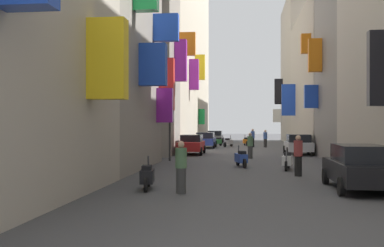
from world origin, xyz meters
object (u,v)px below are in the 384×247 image
parked_car_blue (205,140)px  pedestrian_mid_street (298,156)px  parked_car_black (359,167)px  scooter_blue (241,158)px  scooter_black (147,176)px  parked_car_grey (215,136)px  traffic_light_near_corner (170,115)px  scooter_green (217,141)px  parked_car_silver (298,144)px  pedestrian_near_left (253,138)px  scooter_white (287,160)px  parked_car_red (192,144)px  pedestrian_crossing (265,139)px  scooter_silver (228,142)px  pedestrian_far_away (250,146)px  pedestrian_near_right (181,167)px  scooter_orange (246,141)px

parked_car_blue → pedestrian_mid_street: size_ratio=2.42×
parked_car_black → scooter_blue: 9.05m
scooter_black → parked_car_grey: bearing=90.3°
scooter_blue → traffic_light_near_corner: bearing=141.8°
scooter_blue → scooter_green: bearing=96.5°
parked_car_silver → traffic_light_near_corner: 10.97m
parked_car_blue → pedestrian_near_left: (4.48, 1.75, 0.13)m
parked_car_silver → scooter_white: 11.46m
parked_car_black → traffic_light_near_corner: traffic_light_near_corner is taller
parked_car_silver → pedestrian_near_left: pedestrian_near_left is taller
parked_car_red → pedestrian_crossing: (5.92, 10.78, 0.07)m
scooter_silver → pedestrian_near_left: 2.45m
parked_car_grey → parked_car_black: 39.78m
scooter_silver → parked_car_red: bearing=-101.6°
parked_car_red → pedestrian_crossing: 12.30m
scooter_white → pedestrian_far_away: 7.38m
scooter_green → pedestrian_crossing: bearing=-23.8°
scooter_green → pedestrian_near_left: pedestrian_near_left is taller
pedestrian_near_left → pedestrian_mid_street: size_ratio=1.00×
parked_car_silver → pedestrian_crossing: 10.45m
pedestrian_crossing → pedestrian_far_away: (-1.63, -14.41, 0.00)m
parked_car_red → pedestrian_far_away: pedestrian_far_away is taller
scooter_white → scooter_black: 9.23m
scooter_black → scooter_blue: bearing=69.9°
pedestrian_crossing → parked_car_grey: bearing=117.5°
parked_car_blue → scooter_blue: parked_car_blue is taller
scooter_black → traffic_light_near_corner: (-1.22, 12.14, 2.36)m
parked_car_grey → pedestrian_near_right: 40.45m
scooter_blue → scooter_green: (-2.57, 22.42, -0.00)m
parked_car_black → pedestrian_mid_street: pedestrian_mid_street is taller
parked_car_red → pedestrian_crossing: bearing=61.2°
scooter_green → pedestrian_far_away: size_ratio=1.10×
scooter_blue → pedestrian_near_left: pedestrian_near_left is taller
scooter_silver → scooter_black: bearing=-93.4°
pedestrian_near_left → pedestrian_near_right: (-2.86, -30.10, -0.04)m
parked_car_blue → parked_car_red: (-0.23, -9.37, 0.00)m
parked_car_red → parked_car_blue: bearing=88.6°
scooter_white → scooter_black: same height
parked_car_grey → scooter_black: 39.69m
pedestrian_near_left → traffic_light_near_corner: size_ratio=0.43×
scooter_silver → pedestrian_far_away: size_ratio=1.10×
parked_car_silver → pedestrian_mid_street: pedestrian_mid_street is taller
scooter_blue → pedestrian_near_left: size_ratio=1.10×
parked_car_silver → pedestrian_far_away: bearing=-130.7°
parked_car_black → scooter_blue: (-4.04, 8.09, -0.34)m
scooter_blue → scooter_orange: (0.31, 23.66, -0.00)m
pedestrian_near_right → traffic_light_near_corner: bearing=101.0°
parked_car_grey → scooter_black: bearing=-89.7°
parked_car_grey → parked_car_silver: (7.50, -20.93, 0.03)m
scooter_silver → traffic_light_near_corner: 17.83m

